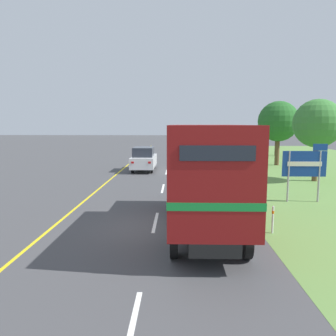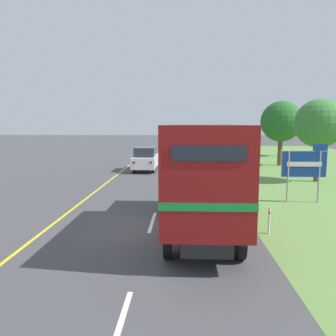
{
  "view_description": "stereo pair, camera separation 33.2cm",
  "coord_description": "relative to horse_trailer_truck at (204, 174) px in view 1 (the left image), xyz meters",
  "views": [
    {
      "loc": [
        0.82,
        -11.39,
        3.72
      ],
      "look_at": [
        0.3,
        7.37,
        1.2
      ],
      "focal_mm": 35.0,
      "sensor_mm": 36.0,
      "label": 1
    },
    {
      "loc": [
        1.15,
        -11.38,
        3.72
      ],
      "look_at": [
        0.3,
        7.37,
        1.2
      ],
      "focal_mm": 35.0,
      "sensor_mm": 36.0,
      "label": 2
    }
  ],
  "objects": [
    {
      "name": "ground_plane",
      "position": [
        -1.75,
        0.31,
        -2.04
      ],
      "size": [
        200.0,
        200.0,
        0.0
      ],
      "primitive_type": "plane",
      "color": "#444447"
    },
    {
      "name": "edge_line_yellow",
      "position": [
        -5.45,
        14.8,
        -2.03
      ],
      "size": [
        0.12,
        61.77,
        0.01
      ],
      "primitive_type": "cube",
      "color": "yellow",
      "rests_on": "ground"
    },
    {
      "name": "centre_dash_nearest",
      "position": [
        -1.75,
        -5.55,
        -2.03
      ],
      "size": [
        0.12,
        2.6,
        0.01
      ],
      "primitive_type": "cube",
      "color": "white",
      "rests_on": "ground"
    },
    {
      "name": "centre_dash_near",
      "position": [
        -1.75,
        1.05,
        -2.03
      ],
      "size": [
        0.12,
        2.6,
        0.01
      ],
      "primitive_type": "cube",
      "color": "white",
      "rests_on": "ground"
    },
    {
      "name": "centre_dash_mid_a",
      "position": [
        -1.75,
        7.65,
        -2.03
      ],
      "size": [
        0.12,
        2.6,
        0.01
      ],
      "primitive_type": "cube",
      "color": "white",
      "rests_on": "ground"
    },
    {
      "name": "centre_dash_mid_b",
      "position": [
        -1.75,
        14.25,
        -2.03
      ],
      "size": [
        0.12,
        2.6,
        0.01
      ],
      "primitive_type": "cube",
      "color": "white",
      "rests_on": "ground"
    },
    {
      "name": "centre_dash_far",
      "position": [
        -1.75,
        20.85,
        -2.03
      ],
      "size": [
        0.12,
        2.6,
        0.01
      ],
      "primitive_type": "cube",
      "color": "white",
      "rests_on": "ground"
    },
    {
      "name": "centre_dash_farthest",
      "position": [
        -1.75,
        27.45,
        -2.03
      ],
      "size": [
        0.12,
        2.6,
        0.01
      ],
      "primitive_type": "cube",
      "color": "white",
      "rests_on": "ground"
    },
    {
      "name": "horse_trailer_truck",
      "position": [
        0.0,
        0.0,
        0.0
      ],
      "size": [
        2.36,
        7.77,
        3.69
      ],
      "color": "black",
      "rests_on": "ground"
    },
    {
      "name": "lead_car_white",
      "position": [
        -3.59,
        14.99,
        -1.07
      ],
      "size": [
        1.8,
        4.39,
        1.91
      ],
      "color": "black",
      "rests_on": "ground"
    },
    {
      "name": "highway_sign",
      "position": [
        5.18,
        4.53,
        -0.26
      ],
      "size": [
        2.07,
        0.09,
        2.8
      ],
      "color": "#9E9EA3",
      "rests_on": "ground"
    },
    {
      "name": "roadside_tree_near",
      "position": [
        8.14,
        10.46,
        1.71
      ],
      "size": [
        3.12,
        3.12,
        5.33
      ],
      "color": "brown",
      "rests_on": "ground"
    },
    {
      "name": "roadside_tree_mid",
      "position": [
        8.19,
        18.91,
        1.91
      ],
      "size": [
        3.62,
        3.62,
        5.78
      ],
      "color": "brown",
      "rests_on": "ground"
    },
    {
      "name": "roadside_tree_far",
      "position": [
        10.82,
        27.97,
        1.32
      ],
      "size": [
        3.28,
        3.28,
        5.01
      ],
      "color": "#4C3823",
      "rests_on": "ground"
    },
    {
      "name": "delineator_post",
      "position": [
        2.35,
        -0.14,
        -1.53
      ],
      "size": [
        0.08,
        0.08,
        0.95
      ],
      "color": "white",
      "rests_on": "ground"
    }
  ]
}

